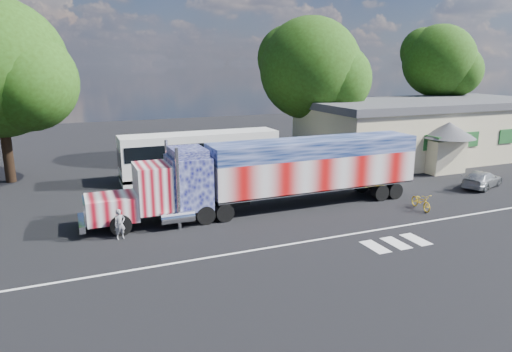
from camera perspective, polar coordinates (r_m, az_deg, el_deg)
name	(u,v)px	position (r m, az deg, el deg)	size (l,w,h in m)	color
ground	(277,222)	(24.71, 2.68, -5.83)	(100.00, 100.00, 0.00)	black
lane_markings	(343,242)	(22.42, 10.83, -8.15)	(30.00, 2.67, 0.01)	silver
semi_truck	(277,172)	(26.55, 2.67, 0.51)	(19.98, 3.16, 4.26)	black
coach_bus	(201,155)	(34.05, -6.94, 2.64)	(11.65, 2.71, 3.39)	white
hall_building	(427,129)	(44.06, 20.56, 5.54)	(22.40, 12.80, 5.20)	beige
parked_car	(482,179)	(35.09, 26.42, -0.37)	(1.61, 3.96, 1.15)	#9EA1A3
woman	(120,224)	(23.17, -16.67, -5.79)	(0.55, 0.36, 1.51)	slate
bicycle	(421,201)	(28.42, 19.93, -2.99)	(0.64, 1.85, 0.97)	gold
tree_ne_a	(312,69)	(41.64, 7.02, 13.11)	(9.45, 9.00, 12.40)	black
tree_far_ne	(440,62)	(51.49, 22.03, 13.11)	(7.64, 7.28, 12.24)	black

